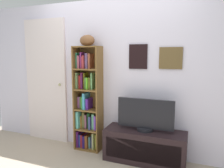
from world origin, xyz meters
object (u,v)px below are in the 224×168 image
object	(u,v)px
football	(87,40)
television	(145,115)
bookshelf	(88,103)
tv_stand	(145,146)
door	(46,81)

from	to	relation	value
football	television	bearing A→B (deg)	-4.86
television	bookshelf	bearing A→B (deg)	173.63
tv_stand	television	size ratio (longest dim) A/B	1.44
bookshelf	tv_stand	distance (m)	1.08
football	television	size ratio (longest dim) A/B	0.37
television	door	size ratio (longest dim) A/B	0.37
bookshelf	door	xyz separation A→B (m)	(-0.84, 0.07, 0.30)
football	television	world-z (taller)	football
television	door	bearing A→B (deg)	174.38
television	door	distance (m)	1.83
football	door	xyz separation A→B (m)	(-0.86, 0.10, -0.67)
tv_stand	door	distance (m)	1.97
bookshelf	football	bearing A→B (deg)	-49.57
bookshelf	door	distance (m)	0.89
door	television	bearing A→B (deg)	-5.62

